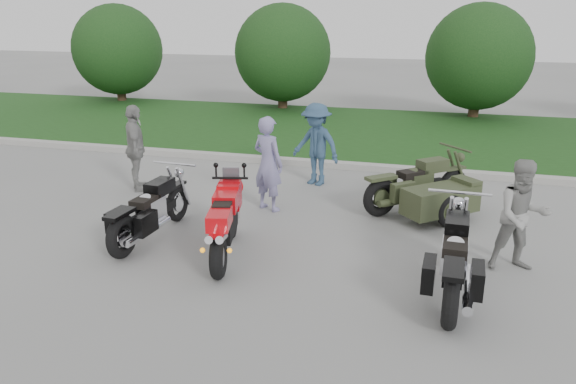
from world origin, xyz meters
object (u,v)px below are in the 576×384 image
(cruiser_left, at_px, (149,213))
(person_back, at_px, (136,148))
(cruiser_right, at_px, (454,262))
(person_grey, at_px, (522,216))
(sportbike_red, at_px, (225,221))
(person_denim, at_px, (316,144))
(person_stripe, at_px, (268,164))
(cruiser_sidecar, at_px, (429,194))

(cruiser_left, bearing_deg, person_back, 126.85)
(cruiser_right, xyz_separation_m, person_grey, (0.92, 1.16, 0.34))
(sportbike_red, height_order, person_denim, person_denim)
(cruiser_left, relative_size, cruiser_right, 0.93)
(person_denim, distance_m, person_back, 3.87)
(cruiser_left, height_order, person_stripe, person_stripe)
(cruiser_left, distance_m, person_denim, 4.38)
(cruiser_left, bearing_deg, person_stripe, 57.34)
(sportbike_red, height_order, person_back, person_back)
(sportbike_red, height_order, person_stripe, person_stripe)
(sportbike_red, bearing_deg, person_back, 124.72)
(person_grey, relative_size, person_back, 0.91)
(sportbike_red, relative_size, person_grey, 1.27)
(cruiser_right, distance_m, person_back, 7.24)
(cruiser_sidecar, xyz_separation_m, person_stripe, (-3.01, -0.40, 0.47))
(cruiser_left, relative_size, cruiser_sidecar, 1.09)
(person_grey, height_order, person_back, person_back)
(sportbike_red, distance_m, person_grey, 4.42)
(cruiser_sidecar, bearing_deg, person_denim, -163.54)
(sportbike_red, bearing_deg, cruiser_right, -19.87)
(person_stripe, distance_m, person_grey, 4.64)
(cruiser_right, xyz_separation_m, cruiser_sidecar, (-0.45, 3.10, -0.06))
(cruiser_left, bearing_deg, person_grey, 7.90)
(cruiser_left, xyz_separation_m, person_stripe, (1.46, 2.02, 0.44))
(sportbike_red, relative_size, cruiser_left, 0.89)
(sportbike_red, distance_m, person_denim, 4.25)
(person_stripe, bearing_deg, cruiser_left, 77.55)
(cruiser_right, distance_m, cruiser_sidecar, 3.13)
(cruiser_right, height_order, person_grey, person_grey)
(cruiser_left, height_order, cruiser_sidecar, cruiser_sidecar)
(cruiser_sidecar, distance_m, person_grey, 2.40)
(cruiser_right, bearing_deg, person_denim, 124.44)
(person_grey, bearing_deg, cruiser_left, 169.30)
(person_denim, bearing_deg, cruiser_sidecar, -8.23)
(sportbike_red, bearing_deg, person_stripe, 77.07)
(cruiser_sidecar, bearing_deg, person_grey, -7.79)
(person_denim, bearing_deg, person_grey, -19.11)
(person_denim, bearing_deg, cruiser_right, -34.88)
(cruiser_left, xyz_separation_m, person_denim, (1.96, 3.90, 0.43))
(person_stripe, relative_size, person_denim, 1.01)
(sportbike_red, bearing_deg, person_denim, 69.83)
(sportbike_red, xyz_separation_m, cruiser_right, (3.41, -0.36, -0.10))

